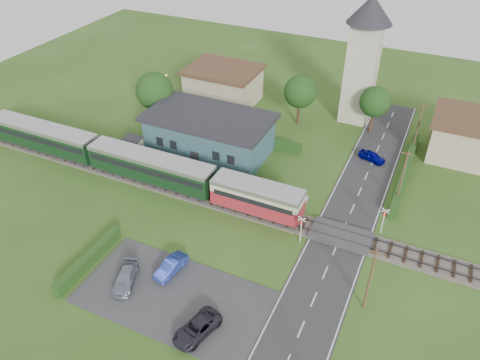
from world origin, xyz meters
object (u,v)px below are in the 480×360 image
at_px(crossing_signal_near, 301,226).
at_px(car_park_blue, 171,266).
at_px(car_on_road, 372,156).
at_px(pedestrian_far, 141,156).
at_px(car_park_silver, 126,278).
at_px(pedestrian_near, 249,185).
at_px(station_building, 209,134).
at_px(house_west, 223,85).
at_px(equipment_hut, 132,147).
at_px(car_park_dark, 197,328).
at_px(house_east, 466,136).
at_px(church_tower, 364,51).
at_px(train, 129,161).
at_px(crossing_signal_far, 384,217).

bearing_deg(crossing_signal_near, car_park_blue, -136.76).
relative_size(car_on_road, pedestrian_far, 2.33).
relative_size(car_park_silver, pedestrian_far, 2.87).
bearing_deg(pedestrian_near, crossing_signal_near, 139.45).
xyz_separation_m(station_building, house_west, (-5.00, 14.01, 0.10)).
distance_m(equipment_hut, car_park_dark, 28.32).
xyz_separation_m(car_park_silver, pedestrian_far, (-10.14, 17.14, 0.49)).
bearing_deg(house_east, crossing_signal_near, -119.13).
bearing_deg(pedestrian_near, church_tower, -113.94).
height_order(equipment_hut, train, train).
relative_size(crossing_signal_far, car_park_silver, 0.77).
relative_size(car_park_blue, pedestrian_far, 2.61).
bearing_deg(car_park_silver, car_on_road, 42.26).
bearing_deg(train, pedestrian_near, 9.62).
bearing_deg(pedestrian_far, car_on_road, -77.29).
xyz_separation_m(house_east, car_park_dark, (-17.67, -38.50, -2.09)).
height_order(train, pedestrian_far, train).
xyz_separation_m(equipment_hut, crossing_signal_far, (31.60, -0.81, 0.39)).
xyz_separation_m(equipment_hut, station_building, (8.00, 5.79, 0.95)).
distance_m(house_west, crossing_signal_far, 35.26).
distance_m(equipment_hut, car_park_silver, 21.20).
height_order(pedestrian_near, pedestrian_far, pedestrian_near).
bearing_deg(house_west, crossing_signal_near, -49.89).
relative_size(station_building, pedestrian_near, 8.20).
height_order(church_tower, pedestrian_far, church_tower).
bearing_deg(station_building, church_tower, 48.59).
height_order(train, car_park_dark, train).
distance_m(car_park_silver, pedestrian_near, 17.65).
bearing_deg(pedestrian_near, car_on_road, -138.91).
relative_size(house_west, crossing_signal_near, 3.30).
bearing_deg(crossing_signal_far, house_east, 71.92).
height_order(station_building, house_east, house_east).
bearing_deg(church_tower, crossing_signal_far, -69.98).
bearing_deg(crossing_signal_far, pedestrian_near, 179.60).
distance_m(church_tower, car_park_dark, 43.64).
distance_m(equipment_hut, station_building, 9.92).
distance_m(station_building, crossing_signal_near, 19.98).
relative_size(train, car_on_road, 12.56).
bearing_deg(car_park_dark, pedestrian_near, 116.24).
xyz_separation_m(church_tower, pedestrian_far, (-21.45, -23.31, -9.04)).
bearing_deg(station_building, train, -124.51).
relative_size(house_west, car_park_silver, 2.55).
bearing_deg(church_tower, car_park_dark, -93.60).
relative_size(house_west, crossing_signal_far, 3.30).
height_order(car_on_road, car_park_dark, car_park_dark).
relative_size(crossing_signal_far, car_on_road, 0.95).
height_order(train, house_east, house_east).
bearing_deg(pedestrian_far, pedestrian_near, -104.48).
bearing_deg(car_park_silver, crossing_signal_near, 23.79).
xyz_separation_m(equipment_hut, church_tower, (23.00, 22.80, 8.48)).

